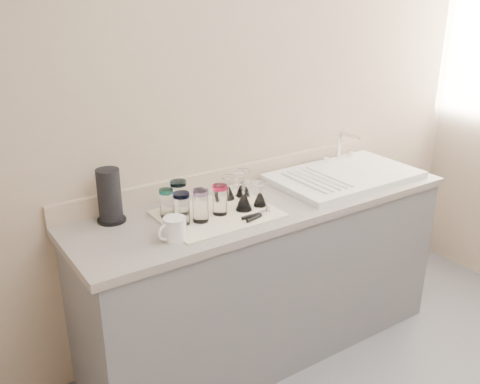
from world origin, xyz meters
TOP-DOWN VIEW (x-y plane):
  - counter_unit at (0.00, 1.20)m, footprint 2.06×0.62m
  - sink_unit at (0.55, 1.20)m, footprint 0.82×0.50m
  - dish_towel at (-0.30, 1.18)m, footprint 0.55×0.42m
  - tumbler_teal at (-0.52, 1.28)m, footprint 0.07×0.07m
  - tumbler_cyan at (-0.45, 1.29)m, footprint 0.08×0.08m
  - tumbler_magenta at (-0.50, 1.17)m, footprint 0.08×0.08m
  - tumbler_blue at (-0.42, 1.14)m, footprint 0.08×0.08m
  - tumbler_lavender at (-0.30, 1.16)m, footprint 0.07×0.07m
  - goblet_back_left at (-0.17, 1.30)m, footprint 0.07×0.07m
  - goblet_back_right at (-0.08, 1.29)m, footprint 0.08×0.08m
  - goblet_front_left at (-0.18, 1.14)m, footprint 0.08×0.08m
  - goblet_front_right at (-0.08, 1.14)m, footprint 0.07×0.07m
  - can_opener at (-0.18, 1.03)m, footprint 0.15×0.06m
  - white_mug at (-0.60, 1.05)m, footprint 0.15×0.11m
  - paper_towel_roll at (-0.75, 1.39)m, footprint 0.14×0.14m

SIDE VIEW (x-z plane):
  - counter_unit at x=0.00m, z-range 0.00..0.90m
  - dish_towel at x=-0.30m, z-range 0.90..0.91m
  - can_opener at x=-0.18m, z-range 0.91..0.93m
  - sink_unit at x=0.55m, z-range 0.81..1.03m
  - goblet_back_left at x=-0.17m, z-range 0.89..1.01m
  - goblet_front_right at x=-0.08m, z-range 0.89..1.01m
  - white_mug at x=-0.60m, z-range 0.90..1.00m
  - goblet_back_right at x=-0.08m, z-range 0.89..1.02m
  - goblet_front_left at x=-0.18m, z-range 0.88..1.03m
  - tumbler_teal at x=-0.52m, z-range 0.91..1.04m
  - tumbler_lavender at x=-0.30m, z-range 0.91..1.05m
  - tumbler_magenta at x=-0.50m, z-range 0.91..1.06m
  - tumbler_blue at x=-0.42m, z-range 0.91..1.06m
  - tumbler_cyan at x=-0.45m, z-range 0.91..1.07m
  - paper_towel_roll at x=-0.75m, z-range 0.90..1.15m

